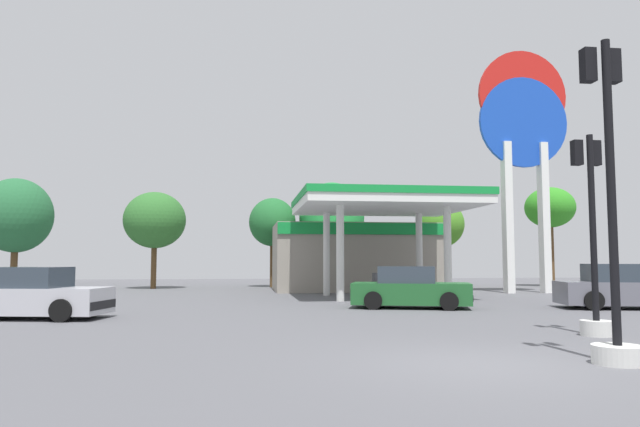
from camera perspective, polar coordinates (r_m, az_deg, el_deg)
ground_plane at (r=9.93m, az=15.59°, el=-13.96°), size 90.00×90.00×0.00m
gas_station at (r=31.82m, az=3.85°, el=-3.55°), size 9.04×13.17×4.58m
station_pole_sign at (r=32.67m, az=19.17°, el=7.13°), size 4.77×0.56×12.69m
car_0 at (r=18.69m, az=-26.13°, el=-7.15°), size 4.34×2.46×1.46m
car_1 at (r=20.79m, az=8.75°, el=-7.28°), size 4.37×2.77×1.45m
car_2 at (r=22.86m, az=27.38°, el=-6.48°), size 4.58×2.68×1.54m
traffic_signal_0 at (r=14.39m, az=25.01°, el=-4.22°), size 0.69×0.70×4.47m
traffic_signal_1 at (r=10.61m, az=26.54°, el=-3.27°), size 0.79×0.79×5.29m
tree_0 at (r=39.43m, az=-27.45°, el=-0.18°), size 4.21×4.21×6.58m
tree_1 at (r=36.23m, az=-15.77°, el=-0.65°), size 3.64×3.64×5.74m
tree_2 at (r=37.15m, az=-4.65°, el=-0.87°), size 2.94×2.94×5.61m
tree_3 at (r=37.53m, az=1.15°, el=-0.43°), size 4.17×4.17×6.66m
tree_4 at (r=39.31m, az=11.61°, el=-1.06°), size 3.13×3.13×5.60m
tree_5 at (r=40.70m, az=21.45°, el=0.48°), size 3.16×3.16×6.39m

